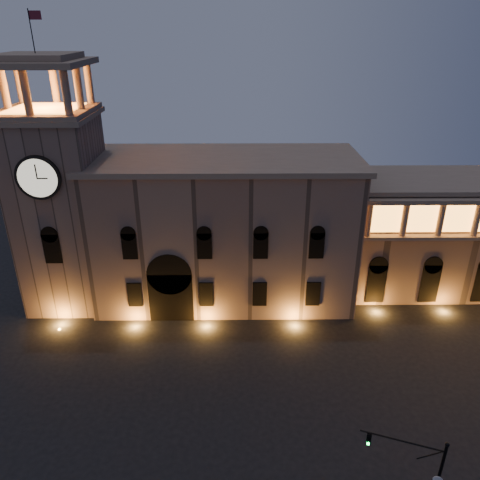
{
  "coord_description": "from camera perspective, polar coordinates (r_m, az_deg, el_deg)",
  "views": [
    {
      "loc": [
        -0.61,
        -29.02,
        31.09
      ],
      "look_at": [
        -0.21,
        16.0,
        10.17
      ],
      "focal_mm": 35.0,
      "sensor_mm": 36.0,
      "label": 1
    }
  ],
  "objects": [
    {
      "name": "government_building",
      "position": [
        55.65,
        -1.98,
        1.26
      ],
      "size": [
        30.8,
        12.8,
        17.6
      ],
      "color": "#795E4F",
      "rests_on": "ground"
    },
    {
      "name": "ground",
      "position": [
        42.54,
        0.51,
        -22.05
      ],
      "size": [
        160.0,
        160.0,
        0.0
      ],
      "primitive_type": "plane",
      "color": "black",
      "rests_on": "ground"
    },
    {
      "name": "clock_tower",
      "position": [
        56.93,
        -20.99,
        4.16
      ],
      "size": [
        9.8,
        9.8,
        32.4
      ],
      "color": "#795E4F",
      "rests_on": "ground"
    },
    {
      "name": "traffic_light",
      "position": [
        36.42,
        21.33,
        -25.48
      ],
      "size": [
        5.24,
        2.1,
        7.57
      ],
      "rotation": [
        0.0,
        0.0,
        -0.34
      ],
      "color": "black",
      "rests_on": "ground"
    }
  ]
}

